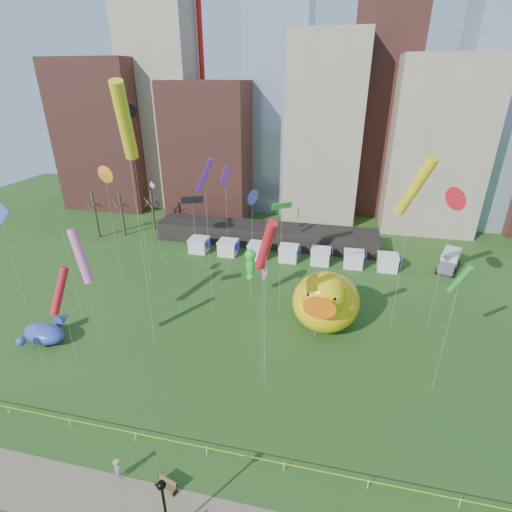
% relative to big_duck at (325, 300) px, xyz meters
% --- Properties ---
extents(ground, '(160.00, 160.00, 0.00)m').
position_rel_big_duck_xyz_m(ground, '(-7.61, -18.97, -3.70)').
color(ground, '#244E18').
rests_on(ground, ground).
extents(skyline, '(101.00, 23.00, 68.00)m').
position_rel_big_duck_xyz_m(skyline, '(-5.36, 42.09, 17.74)').
color(skyline, brown).
rests_on(skyline, ground).
extents(pavilion, '(38.00, 6.00, 3.20)m').
position_rel_big_duck_xyz_m(pavilion, '(-11.61, 23.03, -2.10)').
color(pavilion, black).
rests_on(pavilion, ground).
extents(vendor_tents, '(33.24, 2.80, 2.40)m').
position_rel_big_duck_xyz_m(vendor_tents, '(-6.60, 17.03, -2.60)').
color(vendor_tents, white).
rests_on(vendor_tents, ground).
extents(bare_trees, '(8.44, 6.44, 8.50)m').
position_rel_big_duck_xyz_m(bare_trees, '(-37.78, 21.57, 0.31)').
color(bare_trees, '#382B21').
rests_on(bare_trees, ground).
extents(caution_tape, '(50.00, 0.06, 0.90)m').
position_rel_big_duck_xyz_m(caution_tape, '(-7.61, -18.97, -3.02)').
color(caution_tape, white).
rests_on(caution_tape, ground).
extents(big_duck, '(8.44, 10.82, 8.07)m').
position_rel_big_duck_xyz_m(big_duck, '(0.00, 0.00, 0.00)').
color(big_duck, yellow).
rests_on(big_duck, ground).
extents(small_duck, '(3.90, 4.74, 3.42)m').
position_rel_big_duck_xyz_m(small_duck, '(0.11, 7.20, -2.13)').
color(small_duck, white).
rests_on(small_duck, ground).
extents(seahorse_green, '(1.76, 2.05, 7.11)m').
position_rel_big_duck_xyz_m(seahorse_green, '(-9.75, 4.29, 1.58)').
color(seahorse_green, silver).
rests_on(seahorse_green, ground).
extents(seahorse_purple, '(1.37, 1.54, 4.40)m').
position_rel_big_duck_xyz_m(seahorse_purple, '(-0.77, -2.36, -0.62)').
color(seahorse_purple, silver).
rests_on(seahorse_purple, ground).
extents(whale_inflatable, '(5.52, 6.65, 2.27)m').
position_rel_big_duck_xyz_m(whale_inflatable, '(-29.70, -9.28, -2.66)').
color(whale_inflatable, '#423A9F').
rests_on(whale_inflatable, ground).
extents(park_bench, '(1.73, 0.96, 0.85)m').
position_rel_big_duck_xyz_m(park_bench, '(-9.49, -22.09, -3.23)').
color(park_bench, brown).
rests_on(park_bench, footpath).
extents(lamppost, '(0.56, 0.56, 5.33)m').
position_rel_big_duck_xyz_m(lamppost, '(-8.02, -24.97, -0.45)').
color(lamppost, black).
rests_on(lamppost, footpath).
extents(box_truck, '(4.21, 6.48, 2.59)m').
position_rel_big_duck_xyz_m(box_truck, '(17.60, 19.66, -2.37)').
color(box_truck, silver).
rests_on(box_truck, ground).
extents(woman, '(0.68, 0.53, 1.65)m').
position_rel_big_duck_xyz_m(woman, '(-13.21, -22.17, -2.86)').
color(woman, silver).
rests_on(woman, footpath).
extents(kite_0, '(2.46, 2.75, 16.87)m').
position_rel_big_duck_xyz_m(kite_0, '(-4.79, -10.75, 10.72)').
color(kite_0, silver).
rests_on(kite_0, ground).
extents(kite_1, '(1.36, 2.85, 13.49)m').
position_rel_big_duck_xyz_m(kite_1, '(-5.38, -8.99, 8.09)').
color(kite_1, silver).
rests_on(kite_1, ground).
extents(kite_2, '(2.78, 1.53, 12.37)m').
position_rel_big_duck_xyz_m(kite_2, '(-18.27, 7.49, 8.17)').
color(kite_2, silver).
rests_on(kite_2, ground).
extents(kite_3, '(2.10, 1.62, 14.21)m').
position_rel_big_duck_xyz_m(kite_3, '(-5.52, 1.60, 10.02)').
color(kite_3, silver).
rests_on(kite_3, ground).
extents(kite_4, '(3.52, 3.36, 19.98)m').
position_rel_big_duck_xyz_m(kite_4, '(7.61, 1.46, 13.06)').
color(kite_4, silver).
rests_on(kite_4, ground).
extents(kite_5, '(2.44, 0.24, 17.29)m').
position_rel_big_duck_xyz_m(kite_5, '(-27.83, -12.31, 12.01)').
color(kite_5, silver).
rests_on(kite_5, ground).
extents(kite_6, '(2.14, 1.18, 16.29)m').
position_rel_big_duck_xyz_m(kite_6, '(-29.20, 5.43, 11.45)').
color(kite_6, silver).
rests_on(kite_6, ground).
extents(kite_7, '(2.27, 1.13, 18.82)m').
position_rel_big_duck_xyz_m(kite_7, '(-13.76, 0.47, 13.23)').
color(kite_7, silver).
rests_on(kite_7, ground).
extents(kite_8, '(1.07, 2.20, 16.71)m').
position_rel_big_duck_xyz_m(kite_8, '(11.80, 2.26, 11.86)').
color(kite_8, silver).
rests_on(kite_8, ground).
extents(kite_9, '(1.61, 1.78, 12.51)m').
position_rel_big_duck_xyz_m(kite_9, '(-26.35, 12.38, 8.37)').
color(kite_9, silver).
rests_on(kite_9, ground).
extents(kite_10, '(1.07, 1.60, 23.65)m').
position_rel_big_duck_xyz_m(kite_10, '(-25.01, 5.97, 18.98)').
color(kite_10, silver).
rests_on(kite_10, ground).
extents(kite_11, '(1.46, 1.68, 13.28)m').
position_rel_big_duck_xyz_m(kite_11, '(10.54, -8.00, 8.08)').
color(kite_11, silver).
rests_on(kite_11, ground).
extents(kite_12, '(2.53, 4.16, 26.48)m').
position_rel_big_duck_xyz_m(kite_12, '(-17.82, -7.08, 19.36)').
color(kite_12, silver).
rests_on(kite_12, ground).
extents(kite_13, '(0.80, 2.10, 12.36)m').
position_rel_big_duck_xyz_m(kite_13, '(-11.47, 12.66, 7.59)').
color(kite_13, silver).
rests_on(kite_13, ground).
extents(kite_14, '(1.15, 1.40, 13.61)m').
position_rel_big_duck_xyz_m(kite_14, '(-28.33, -4.94, 8.60)').
color(kite_14, silver).
rests_on(kite_14, ground).
extents(kite_15, '(0.68, 3.19, 16.09)m').
position_rel_big_duck_xyz_m(kite_15, '(-14.63, 10.60, 10.59)').
color(kite_15, silver).
rests_on(kite_15, ground).
extents(kite_16, '(1.71, 2.68, 10.74)m').
position_rel_big_duck_xyz_m(kite_16, '(-24.00, -11.93, 4.83)').
color(kite_16, silver).
rests_on(kite_16, ground).
extents(kite_17, '(3.36, 2.74, 12.27)m').
position_rel_big_duck_xyz_m(kite_17, '(-25.54, -6.39, 5.66)').
color(kite_17, silver).
rests_on(kite_17, ground).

